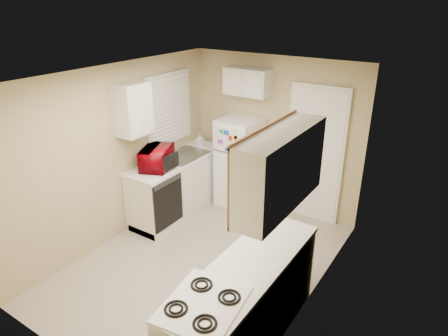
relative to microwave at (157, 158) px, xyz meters
The scene contains 18 objects.
floor 1.60m from the microwave, 22.42° to the right, with size 3.80×3.80×0.00m, color beige.
ceiling 1.81m from the microwave, 22.42° to the right, with size 3.80×3.80×0.00m, color white.
wall_left 0.56m from the microwave, 121.38° to the right, with size 3.80×3.80×0.00m, color tan.
wall_right 2.56m from the microwave, 10.38° to the right, with size 3.80×3.80×0.00m, color tan.
wall_back 1.83m from the microwave, 52.13° to the left, with size 2.80×2.80×0.00m, color tan.
wall_front 2.62m from the microwave, 64.65° to the right, with size 2.80×2.80×0.00m, color tan.
left_counter 0.74m from the microwave, 87.58° to the left, with size 0.60×1.80×0.90m, color silver.
dishwasher 0.66m from the microwave, 27.62° to the right, with size 0.03×0.58×0.72m, color black.
sink 0.62m from the microwave, 88.20° to the left, with size 0.54×0.74×0.16m, color gray.
microwave is the anchor object (origin of this frame).
soap_bottle 1.07m from the microwave, 91.69° to the left, with size 0.10×0.10×0.21m, color white.
window_blinds 0.84m from the microwave, 112.31° to the left, with size 0.10×0.98×1.08m, color silver.
upper_cabinet_left 0.80m from the microwave, 118.57° to the right, with size 0.30×0.45×0.70m, color silver.
refrigerator 1.37m from the microwave, 59.22° to the left, with size 0.60×0.58×1.45m, color white.
cabinet_over_fridge 1.75m from the microwave, 60.85° to the left, with size 0.70×0.30×0.40m, color silver.
interior_door 2.29m from the microwave, 37.56° to the left, with size 0.86×0.06×2.08m, color white.
right_counter 2.62m from the microwave, 29.62° to the right, with size 0.60×2.00×0.90m, color silver.
upper_cabinet_right 2.66m from the microwave, 22.09° to the right, with size 0.30×1.20×0.70m, color silver.
Camera 1 is at (2.57, -3.41, 3.18)m, focal length 32.00 mm.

